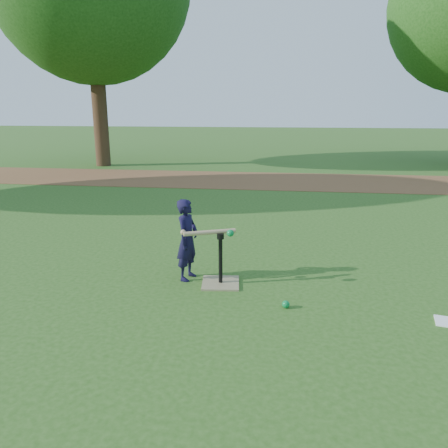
# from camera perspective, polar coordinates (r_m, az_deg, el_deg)

# --- Properties ---
(ground) EXTENTS (80.00, 80.00, 0.00)m
(ground) POSITION_cam_1_polar(r_m,az_deg,el_deg) (5.11, 3.96, -8.18)
(ground) COLOR #285116
(ground) RESTS_ON ground
(dirt_strip) EXTENTS (24.00, 3.00, 0.01)m
(dirt_strip) POSITION_cam_1_polar(r_m,az_deg,el_deg) (12.36, 6.35, 5.66)
(dirt_strip) COLOR brown
(dirt_strip) RESTS_ON ground
(child) EXTENTS (0.31, 0.40, 0.98)m
(child) POSITION_cam_1_polar(r_m,az_deg,el_deg) (5.19, -4.81, -2.06)
(child) COLOR black
(child) RESTS_ON ground
(wiffle_ball_ground) EXTENTS (0.08, 0.08, 0.08)m
(wiffle_ball_ground) POSITION_cam_1_polar(r_m,az_deg,el_deg) (4.63, 8.08, -10.34)
(wiffle_ball_ground) COLOR #0B803A
(wiffle_ball_ground) RESTS_ON ground
(batting_tee) EXTENTS (0.47, 0.47, 0.61)m
(batting_tee) POSITION_cam_1_polar(r_m,az_deg,el_deg) (5.13, -0.45, -6.70)
(batting_tee) COLOR #90835C
(batting_tee) RESTS_ON ground
(swing_action) EXTENTS (0.62, 0.28, 0.09)m
(swing_action) POSITION_cam_1_polar(r_m,az_deg,el_deg) (4.94, -1.69, -1.11)
(swing_action) COLOR tan
(swing_action) RESTS_ON ground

